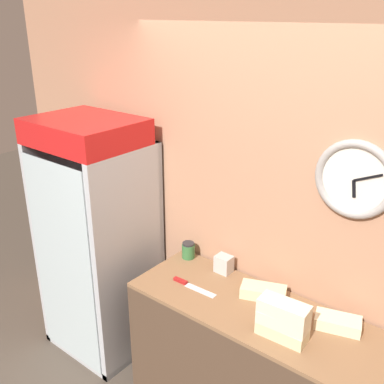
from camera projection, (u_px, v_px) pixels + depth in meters
The scene contains 11 objects.
wall_back at pixel (298, 225), 2.71m from camera, with size 5.20×0.10×2.70m.
prep_counter at pixel (260, 373), 2.81m from camera, with size 1.72×0.58×0.90m.
beverage_cooler at pixel (102, 227), 3.43m from camera, with size 0.75×0.67×1.87m.
sandwich_stack_bottom at pixel (282, 331), 2.43m from camera, with size 0.28×0.13×0.07m.
sandwich_stack_middle at pixel (283, 320), 2.41m from camera, with size 0.28×0.14×0.07m.
sandwich_stack_top at pixel (284, 309), 2.38m from camera, with size 0.28×0.14×0.07m.
sandwich_flat_left at pixel (338, 323), 2.50m from camera, with size 0.28×0.20×0.07m.
sandwich_flat_right at pixel (263, 292), 2.78m from camera, with size 0.31×0.22×0.07m.
chefs_knife at pixel (188, 285), 2.90m from camera, with size 0.32×0.05×0.02m.
condiment_jar at pixel (188, 250), 3.21m from camera, with size 0.09×0.09×0.12m.
napkin_dispenser at pixel (224, 264), 3.04m from camera, with size 0.11×0.09×0.12m.
Camera 1 is at (1.03, -1.12, 2.56)m, focal length 42.00 mm.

